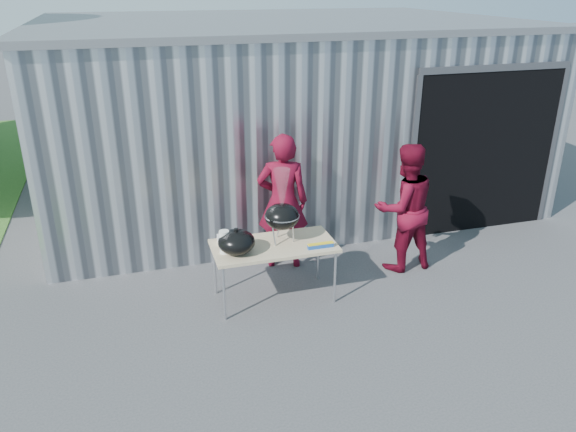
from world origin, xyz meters
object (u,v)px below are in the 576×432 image
object	(u,v)px
kettle_grill	(282,210)
person_cook	(283,202)
person_bystander	(404,208)
folding_table	(274,247)

from	to	relation	value
kettle_grill	person_cook	distance (m)	0.86
person_cook	person_bystander	size ratio (longest dim) A/B	1.07
kettle_grill	folding_table	bearing A→B (deg)	-156.49
folding_table	person_bystander	distance (m)	1.95
folding_table	person_bystander	xyz separation A→B (m)	(1.92, 0.32, 0.18)
folding_table	person_bystander	world-z (taller)	person_bystander
kettle_grill	person_bystander	distance (m)	1.84
kettle_grill	person_cook	world-z (taller)	person_cook
kettle_grill	person_cook	size ratio (longest dim) A/B	0.49
folding_table	person_cook	world-z (taller)	person_cook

